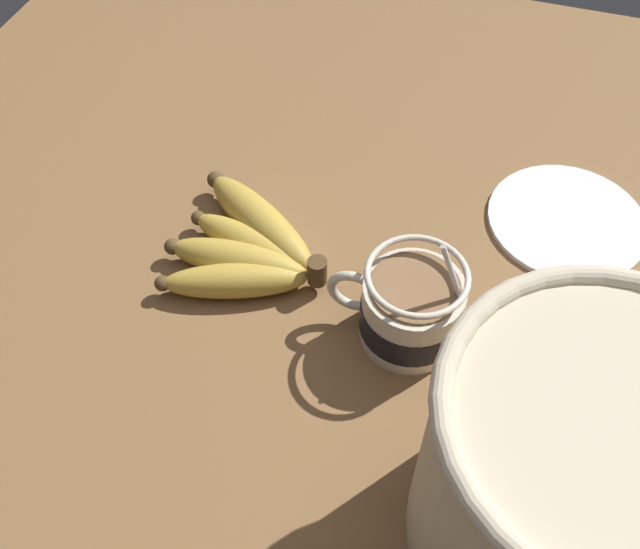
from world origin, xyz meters
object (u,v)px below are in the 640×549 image
Objects in this scene: coffee_mug at (410,310)px; banana_bunch at (248,248)px; small_plate at (567,221)px; woven_basket at (580,480)px.

coffee_mug reaches higher than banana_bunch.
coffee_mug is at bearing 55.66° from small_plate.
banana_bunch is 39.27cm from woven_basket.
banana_bunch is 1.07× the size of small_plate.
banana_bunch is (17.98, -4.01, -2.02)cm from coffee_mug.
woven_basket is 1.34× the size of small_plate.
woven_basket is at bearing 92.51° from small_plate.
banana_bunch reaches higher than small_plate.
woven_basket is (-14.96, 15.45, 6.80)cm from coffee_mug.
woven_basket is at bearing 134.08° from coffee_mug.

